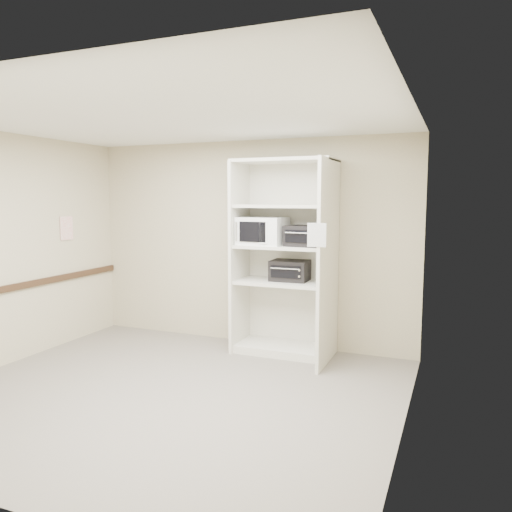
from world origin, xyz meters
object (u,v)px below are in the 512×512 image
at_px(shelving_unit, 288,264).
at_px(microwave, 263,231).
at_px(toaster_oven_lower, 290,270).
at_px(toaster_oven_upper, 305,236).

bearing_deg(shelving_unit, microwave, -173.35).
bearing_deg(microwave, toaster_oven_lower, 18.20).
bearing_deg(toaster_oven_lower, shelving_unit, -104.74).
height_order(shelving_unit, toaster_oven_upper, shelving_unit).
xyz_separation_m(microwave, toaster_oven_lower, (0.33, 0.09, -0.49)).
bearing_deg(shelving_unit, toaster_oven_lower, 76.86).
relative_size(microwave, toaster_oven_upper, 1.32).
xyz_separation_m(microwave, toaster_oven_upper, (0.55, -0.02, -0.05)).
xyz_separation_m(shelving_unit, toaster_oven_upper, (0.23, -0.06, 0.36)).
distance_m(shelving_unit, toaster_oven_upper, 0.44).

